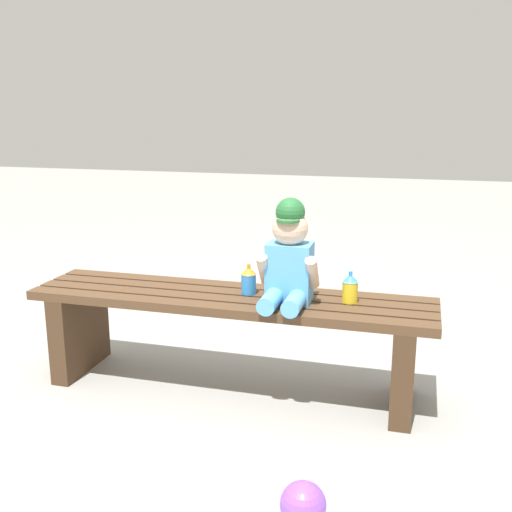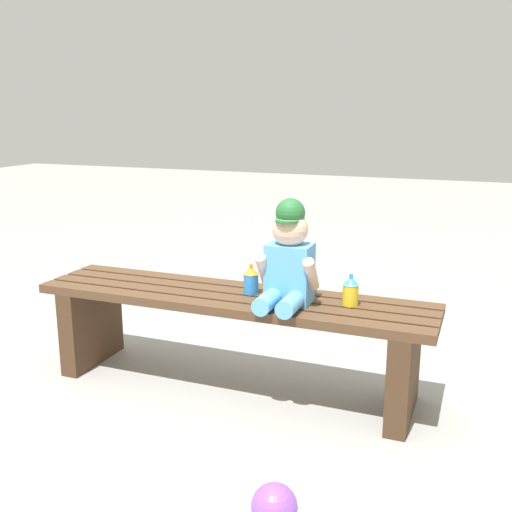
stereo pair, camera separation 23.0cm
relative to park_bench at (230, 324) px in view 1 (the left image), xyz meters
name	(u,v)px [view 1 (the left image)]	position (x,y,z in m)	size (l,w,h in m)	color
ground_plane	(231,387)	(0.00, 0.00, -0.28)	(16.00, 16.00, 0.00)	#999993
park_bench	(230,324)	(0.00, 0.00, 0.00)	(1.63, 0.36, 0.41)	#513823
child_figure	(289,258)	(0.25, -0.03, 0.30)	(0.23, 0.27, 0.40)	#59A5E5
sippy_cup_left	(249,280)	(0.07, 0.03, 0.19)	(0.06, 0.06, 0.12)	#338CE5
sippy_cup_right	(350,288)	(0.48, 0.03, 0.19)	(0.06, 0.06, 0.12)	yellow
toy_ball	(303,505)	(0.46, -0.76, -0.21)	(0.13, 0.13, 0.13)	#8C4CCC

